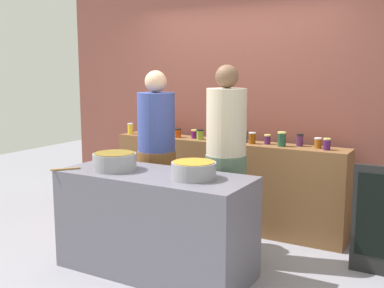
{
  "coord_description": "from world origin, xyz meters",
  "views": [
    {
      "loc": [
        2.23,
        -3.56,
        1.77
      ],
      "look_at": [
        0.0,
        0.35,
        1.05
      ],
      "focal_mm": 44.03,
      "sensor_mm": 36.0,
      "label": 1
    }
  ],
  "objects_px": {
    "cooking_pot_center": "(194,170)",
    "cook_in_cap": "(226,173)",
    "preserve_jar_13": "(300,140)",
    "preserve_jar_14": "(318,143)",
    "preserve_jar_11": "(267,139)",
    "preserve_jar_2": "(152,129)",
    "preserve_jar_5": "(195,134)",
    "preserve_jar_8": "(237,135)",
    "preserve_jar_9": "(244,137)",
    "preserve_jar_10": "(252,138)",
    "preserve_jar_4": "(177,133)",
    "preserve_jar_6": "(200,134)",
    "preserve_jar_3": "(168,129)",
    "cook_with_tongs": "(157,166)",
    "preserve_jar_15": "(327,144)",
    "preserve_jar_0": "(130,129)",
    "cooking_pot_left": "(115,161)",
    "preserve_jar_1": "(143,129)",
    "wooden_spoon": "(66,169)",
    "preserve_jar_12": "(282,139)",
    "preserve_jar_7": "(223,137)"
  },
  "relations": [
    {
      "from": "preserve_jar_13",
      "to": "cook_with_tongs",
      "type": "xyz_separation_m",
      "value": [
        -1.22,
        -0.83,
        -0.25
      ]
    },
    {
      "from": "preserve_jar_6",
      "to": "wooden_spoon",
      "type": "height_order",
      "value": "preserve_jar_6"
    },
    {
      "from": "preserve_jar_5",
      "to": "preserve_jar_6",
      "type": "distance_m",
      "value": 0.12
    },
    {
      "from": "preserve_jar_0",
      "to": "preserve_jar_3",
      "type": "height_order",
      "value": "preserve_jar_3"
    },
    {
      "from": "preserve_jar_10",
      "to": "preserve_jar_12",
      "type": "relative_size",
      "value": 0.81
    },
    {
      "from": "preserve_jar_1",
      "to": "cooking_pot_center",
      "type": "relative_size",
      "value": 0.31
    },
    {
      "from": "preserve_jar_5",
      "to": "cook_in_cap",
      "type": "relative_size",
      "value": 0.05
    },
    {
      "from": "preserve_jar_9",
      "to": "preserve_jar_12",
      "type": "bearing_deg",
      "value": -8.49
    },
    {
      "from": "preserve_jar_1",
      "to": "preserve_jar_13",
      "type": "distance_m",
      "value": 1.96
    },
    {
      "from": "preserve_jar_0",
      "to": "preserve_jar_6",
      "type": "xyz_separation_m",
      "value": [
        0.96,
        0.02,
        -0.01
      ]
    },
    {
      "from": "preserve_jar_5",
      "to": "wooden_spoon",
      "type": "bearing_deg",
      "value": -102.34
    },
    {
      "from": "cook_with_tongs",
      "to": "cook_in_cap",
      "type": "bearing_deg",
      "value": -2.94
    },
    {
      "from": "preserve_jar_14",
      "to": "preserve_jar_13",
      "type": "bearing_deg",
      "value": 172.61
    },
    {
      "from": "cook_in_cap",
      "to": "preserve_jar_4",
      "type": "bearing_deg",
      "value": 142.04
    },
    {
      "from": "preserve_jar_0",
      "to": "preserve_jar_7",
      "type": "distance_m",
      "value": 1.25
    },
    {
      "from": "preserve_jar_13",
      "to": "preserve_jar_14",
      "type": "xyz_separation_m",
      "value": [
        0.2,
        -0.03,
        -0.01
      ]
    },
    {
      "from": "preserve_jar_5",
      "to": "preserve_jar_7",
      "type": "height_order",
      "value": "preserve_jar_7"
    },
    {
      "from": "preserve_jar_2",
      "to": "preserve_jar_9",
      "type": "relative_size",
      "value": 1.09
    },
    {
      "from": "preserve_jar_6",
      "to": "preserve_jar_4",
      "type": "bearing_deg",
      "value": 177.29
    },
    {
      "from": "preserve_jar_12",
      "to": "cook_in_cap",
      "type": "distance_m",
      "value": 0.85
    },
    {
      "from": "preserve_jar_9",
      "to": "preserve_jar_13",
      "type": "bearing_deg",
      "value": 3.11
    },
    {
      "from": "preserve_jar_10",
      "to": "cooking_pot_center",
      "type": "height_order",
      "value": "preserve_jar_10"
    },
    {
      "from": "preserve_jar_14",
      "to": "preserve_jar_12",
      "type": "bearing_deg",
      "value": -167.99
    },
    {
      "from": "preserve_jar_15",
      "to": "preserve_jar_3",
      "type": "bearing_deg",
      "value": 176.93
    },
    {
      "from": "cooking_pot_center",
      "to": "cook_in_cap",
      "type": "relative_size",
      "value": 0.2
    },
    {
      "from": "preserve_jar_6",
      "to": "preserve_jar_11",
      "type": "height_order",
      "value": "preserve_jar_6"
    },
    {
      "from": "preserve_jar_3",
      "to": "preserve_jar_14",
      "type": "xyz_separation_m",
      "value": [
        1.82,
        -0.04,
        -0.02
      ]
    },
    {
      "from": "preserve_jar_3",
      "to": "cook_with_tongs",
      "type": "bearing_deg",
      "value": -64.46
    },
    {
      "from": "preserve_jar_1",
      "to": "preserve_jar_11",
      "type": "bearing_deg",
      "value": -1.0
    },
    {
      "from": "preserve_jar_2",
      "to": "preserve_jar_5",
      "type": "xyz_separation_m",
      "value": [
        0.59,
        -0.0,
        -0.01
      ]
    },
    {
      "from": "preserve_jar_4",
      "to": "preserve_jar_6",
      "type": "relative_size",
      "value": 0.91
    },
    {
      "from": "preserve_jar_13",
      "to": "cook_with_tongs",
      "type": "relative_size",
      "value": 0.07
    },
    {
      "from": "preserve_jar_6",
      "to": "wooden_spoon",
      "type": "bearing_deg",
      "value": -106.09
    },
    {
      "from": "preserve_jar_3",
      "to": "preserve_jar_8",
      "type": "xyz_separation_m",
      "value": [
        0.91,
        -0.01,
        -0.01
      ]
    },
    {
      "from": "preserve_jar_1",
      "to": "preserve_jar_7",
      "type": "xyz_separation_m",
      "value": [
        1.13,
        -0.08,
        -0.01
      ]
    },
    {
      "from": "preserve_jar_13",
      "to": "preserve_jar_1",
      "type": "bearing_deg",
      "value": -179.56
    },
    {
      "from": "preserve_jar_4",
      "to": "cook_with_tongs",
      "type": "relative_size",
      "value": 0.06
    },
    {
      "from": "preserve_jar_5",
      "to": "cooking_pot_left",
      "type": "distance_m",
      "value": 1.46
    },
    {
      "from": "preserve_jar_4",
      "to": "cooking_pot_left",
      "type": "bearing_deg",
      "value": -81.46
    },
    {
      "from": "preserve_jar_9",
      "to": "cook_in_cap",
      "type": "bearing_deg",
      "value": -77.3
    },
    {
      "from": "preserve_jar_11",
      "to": "cook_with_tongs",
      "type": "height_order",
      "value": "cook_with_tongs"
    },
    {
      "from": "preserve_jar_6",
      "to": "preserve_jar_11",
      "type": "relative_size",
      "value": 1.12
    },
    {
      "from": "preserve_jar_11",
      "to": "preserve_jar_2",
      "type": "bearing_deg",
      "value": -179.95
    },
    {
      "from": "preserve_jar_0",
      "to": "cooking_pot_left",
      "type": "bearing_deg",
      "value": -57.85
    },
    {
      "from": "preserve_jar_9",
      "to": "preserve_jar_11",
      "type": "xyz_separation_m",
      "value": [
        0.28,
        -0.01,
        -0.01
      ]
    },
    {
      "from": "cooking_pot_center",
      "to": "preserve_jar_11",
      "type": "bearing_deg",
      "value": 85.92
    },
    {
      "from": "cook_in_cap",
      "to": "preserve_jar_9",
      "type": "bearing_deg",
      "value": 102.7
    },
    {
      "from": "preserve_jar_5",
      "to": "preserve_jar_8",
      "type": "distance_m",
      "value": 0.51
    },
    {
      "from": "preserve_jar_7",
      "to": "preserve_jar_3",
      "type": "bearing_deg",
      "value": 172.56
    },
    {
      "from": "preserve_jar_10",
      "to": "cooking_pot_left",
      "type": "relative_size",
      "value": 0.32
    }
  ]
}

